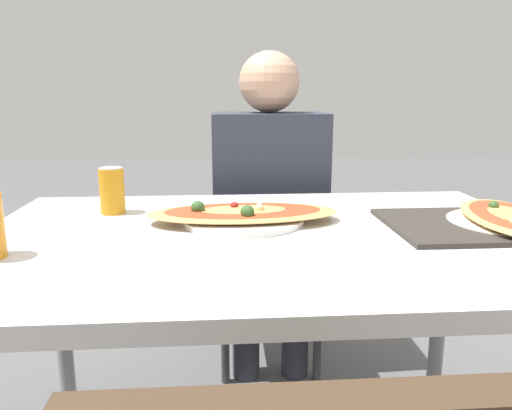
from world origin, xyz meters
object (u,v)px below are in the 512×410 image
object	(u,v)px
pizza_main	(243,215)
dining_table	(268,259)
person_seated	(269,187)
soda_can	(112,191)
chair_far_seated	(266,231)
pizza_second	(510,219)

from	to	relation	value
pizza_main	dining_table	bearing A→B (deg)	-61.47
person_seated	soda_can	bearing A→B (deg)	43.19
chair_far_seated	person_seated	distance (m)	0.23
person_seated	soda_can	size ratio (longest dim) A/B	9.51
pizza_main	pizza_second	bearing A→B (deg)	-8.26
pizza_second	dining_table	bearing A→B (deg)	-179.19
chair_far_seated	soda_can	bearing A→B (deg)	49.72
chair_far_seated	pizza_second	distance (m)	0.96
soda_can	pizza_second	bearing A→B (deg)	-12.30
pizza_main	person_seated	bearing A→B (deg)	77.62
chair_far_seated	person_seated	bearing A→B (deg)	90.00
pizza_main	pizza_second	distance (m)	0.65
dining_table	pizza_main	bearing A→B (deg)	118.53
person_seated	chair_far_seated	bearing A→B (deg)	-90.00
person_seated	pizza_second	size ratio (longest dim) A/B	2.70
dining_table	chair_far_seated	size ratio (longest dim) A/B	1.52
dining_table	chair_far_seated	bearing A→B (deg)	85.00
dining_table	chair_far_seated	world-z (taller)	chair_far_seated
pizza_main	pizza_second	xyz separation A→B (m)	(0.65, -0.09, -0.00)
pizza_main	soda_can	bearing A→B (deg)	160.51
dining_table	soda_can	bearing A→B (deg)	150.77
dining_table	chair_far_seated	xyz separation A→B (m)	(0.07, 0.78, -0.15)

